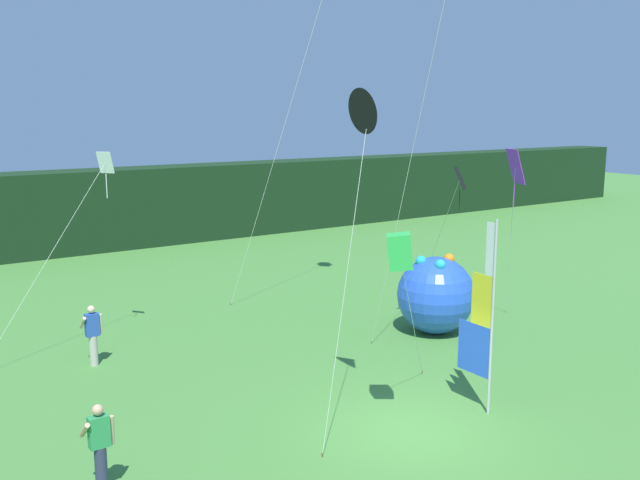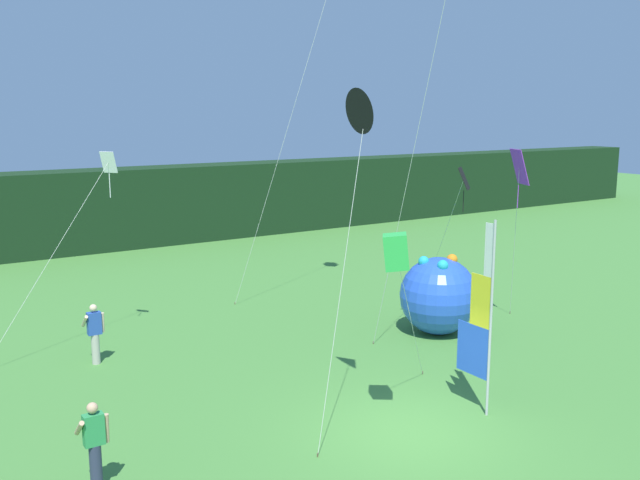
# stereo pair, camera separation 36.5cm
# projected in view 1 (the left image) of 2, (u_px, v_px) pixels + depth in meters

# --- Properties ---
(ground_plane) EXTENTS (120.00, 120.00, 0.00)m
(ground_plane) POSITION_uv_depth(u_px,v_px,m) (411.00, 432.00, 15.10)
(ground_plane) COLOR #478438
(distant_treeline) EXTENTS (80.00, 2.40, 3.93)m
(distant_treeline) POSITION_uv_depth(u_px,v_px,m) (85.00, 211.00, 34.23)
(distant_treeline) COLOR black
(distant_treeline) RESTS_ON ground
(banner_flag) EXTENTS (0.06, 1.03, 4.48)m
(banner_flag) POSITION_uv_depth(u_px,v_px,m) (482.00, 320.00, 15.88)
(banner_flag) COLOR #B7B7BC
(banner_flag) RESTS_ON ground
(person_near_banner) EXTENTS (0.55, 0.48, 1.71)m
(person_near_banner) POSITION_uv_depth(u_px,v_px,m) (100.00, 447.00, 12.51)
(person_near_banner) COLOR #2D334C
(person_near_banner) RESTS_ON ground
(person_mid_field) EXTENTS (0.55, 0.48, 1.67)m
(person_mid_field) POSITION_uv_depth(u_px,v_px,m) (93.00, 334.00, 18.89)
(person_mid_field) COLOR #B7B2A3
(person_mid_field) RESTS_ON ground
(inflatable_balloon) EXTENTS (2.38, 2.38, 2.47)m
(inflatable_balloon) POSITION_uv_depth(u_px,v_px,m) (436.00, 295.00, 21.64)
(inflatable_balloon) COLOR blue
(inflatable_balloon) RESTS_ON ground
(kite_black_diamond_1) EXTENTS (2.02, 3.91, 5.01)m
(kite_black_diamond_1) POSITION_uv_depth(u_px,v_px,m) (458.00, 186.00, 22.73)
(kite_black_diamond_1) COLOR brown
(kite_black_diamond_1) RESTS_ON ground
(kite_green_box_2) EXTENTS (3.29, 2.76, 4.38)m
(kite_green_box_2) POSITION_uv_depth(u_px,v_px,m) (400.00, 252.00, 14.19)
(kite_green_box_2) COLOR brown
(kite_green_box_2) RESTS_ON ground
(kite_purple_diamond_3) EXTENTS (1.50, 1.56, 5.64)m
(kite_purple_diamond_3) POSITION_uv_depth(u_px,v_px,m) (515.00, 171.00, 21.58)
(kite_purple_diamond_3) COLOR brown
(kite_purple_diamond_3) RESTS_ON ground
(kite_white_diamond_4) EXTENTS (4.06, 0.91, 5.64)m
(kite_white_diamond_4) POSITION_uv_depth(u_px,v_px,m) (96.00, 179.00, 19.84)
(kite_white_diamond_4) COLOR brown
(kite_white_diamond_4) RESTS_ON ground
(kite_black_delta_5) EXTENTS (1.82, 1.10, 7.31)m
(kite_black_delta_5) POSITION_uv_depth(u_px,v_px,m) (369.00, 110.00, 14.13)
(kite_black_delta_5) COLOR brown
(kite_black_delta_5) RESTS_ON ground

